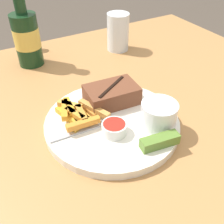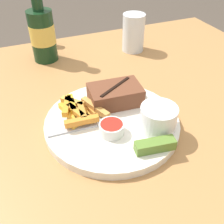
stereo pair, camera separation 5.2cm
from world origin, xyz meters
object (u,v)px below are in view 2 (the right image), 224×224
object	(u,v)px
dinner_plate	(112,123)
pickle_spear	(155,145)
dipping_sauce_cup	(112,128)
coleslaw_cup	(158,117)
fork_utensil	(78,127)
drinking_glass	(133,33)
salt_shaker	(47,35)
steak_portion	(115,95)
beer_bottle	(42,33)

from	to	relation	value
dinner_plate	pickle_spear	xyz separation A→B (m)	(0.04, -0.11, 0.02)
dipping_sauce_cup	pickle_spear	bearing A→B (deg)	-51.46
coleslaw_cup	fork_utensil	distance (m)	0.16
drinking_glass	salt_shaker	world-z (taller)	drinking_glass
dinner_plate	dipping_sauce_cup	size ratio (longest dim) A/B	5.66
steak_portion	salt_shaker	distance (m)	0.40
steak_portion	dipping_sauce_cup	size ratio (longest dim) A/B	2.42
dinner_plate	coleslaw_cup	bearing A→B (deg)	-37.95
dipping_sauce_cup	salt_shaker	size ratio (longest dim) A/B	0.75
pickle_spear	fork_utensil	size ratio (longest dim) A/B	0.56
beer_bottle	salt_shaker	xyz separation A→B (m)	(0.03, 0.10, -0.05)
dipping_sauce_cup	beer_bottle	bearing A→B (deg)	97.36
dinner_plate	dipping_sauce_cup	distance (m)	0.04
steak_portion	dinner_plate	bearing A→B (deg)	-118.95
dinner_plate	salt_shaker	distance (m)	0.45
dinner_plate	fork_utensil	size ratio (longest dim) A/B	2.04
drinking_glass	salt_shaker	xyz separation A→B (m)	(-0.24, 0.14, -0.02)
beer_bottle	steak_portion	bearing A→B (deg)	-72.32
dipping_sauce_cup	drinking_glass	distance (m)	0.41
salt_shaker	pickle_spear	bearing A→B (deg)	-81.90
drinking_glass	dinner_plate	bearing A→B (deg)	-122.53
beer_bottle	dipping_sauce_cup	bearing A→B (deg)	-82.64
coleslaw_cup	dipping_sauce_cup	distance (m)	0.09
steak_portion	pickle_spear	xyz separation A→B (m)	(0.01, -0.16, -0.01)
pickle_spear	dipping_sauce_cup	bearing A→B (deg)	128.54
dipping_sauce_cup	fork_utensil	xyz separation A→B (m)	(-0.06, 0.04, -0.01)
pickle_spear	steak_portion	bearing A→B (deg)	93.62
coleslaw_cup	salt_shaker	world-z (taller)	coleslaw_cup
beer_bottle	salt_shaker	size ratio (longest dim) A/B	3.52
fork_utensil	salt_shaker	distance (m)	0.44
salt_shaker	dinner_plate	bearing A→B (deg)	-84.99
dipping_sauce_cup	fork_utensil	bearing A→B (deg)	144.32
drinking_glass	dipping_sauce_cup	bearing A→B (deg)	-121.67
dinner_plate	steak_portion	size ratio (longest dim) A/B	2.34
steak_portion	dipping_sauce_cup	world-z (taller)	steak_portion
salt_shaker	fork_utensil	bearing A→B (deg)	-94.13
pickle_spear	coleslaw_cup	bearing A→B (deg)	55.96
dipping_sauce_cup	salt_shaker	distance (m)	0.48
dipping_sauce_cup	pickle_spear	xyz separation A→B (m)	(0.06, -0.07, -0.00)
dipping_sauce_cup	steak_portion	bearing A→B (deg)	63.17
coleslaw_cup	beer_bottle	size ratio (longest dim) A/B	0.31
dinner_plate	beer_bottle	xyz separation A→B (m)	(-0.07, 0.35, 0.07)
dinner_plate	beer_bottle	distance (m)	0.36
dinner_plate	dipping_sauce_cup	xyz separation A→B (m)	(-0.02, -0.04, 0.02)
coleslaw_cup	dinner_plate	bearing A→B (deg)	142.05
dinner_plate	beer_bottle	size ratio (longest dim) A/B	1.20
dipping_sauce_cup	salt_shaker	xyz separation A→B (m)	(-0.02, 0.48, 0.00)
coleslaw_cup	dipping_sauce_cup	bearing A→B (deg)	166.95
coleslaw_cup	fork_utensil	xyz separation A→B (m)	(-0.14, 0.06, -0.03)
fork_utensil	beer_bottle	distance (m)	0.35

